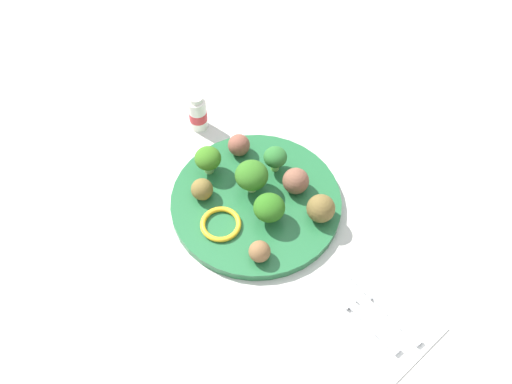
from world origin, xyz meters
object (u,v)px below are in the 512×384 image
Objects in this scene: meatball_front_left at (202,189)px; napkin at (375,314)px; plate at (256,202)px; knife at (380,301)px; pepper_ring_far_rim at (222,225)px; broccoli_floret_mid_right at (275,158)px; meatball_mid_right at (321,208)px; broccoli_floret_far_rim at (208,159)px; meatball_back_left at (239,145)px; broccoli_floret_mid_left at (252,176)px; meatball_far_rim at (296,181)px; meatball_center at (260,251)px; fork at (363,316)px; broccoli_floret_front_left at (269,208)px; yogurt_bottle at (198,114)px.

meatball_front_left is 0.21× the size of napkin.
plate reaches higher than knife.
broccoli_floret_mid_right is at bearing -78.97° from pepper_ring_far_rim.
knife is (-0.16, 0.04, -0.03)m from meatball_mid_right.
broccoli_floret_far_rim is 1.39× the size of meatball_front_left.
meatball_back_left reaches higher than knife.
broccoli_floret_mid_right is 0.06m from broccoli_floret_mid_left.
meatball_far_rim reaches higher than knife.
broccoli_floret_mid_left is 0.08m from meatball_front_left.
meatball_mid_right is 0.27× the size of napkin.
broccoli_floret_mid_left is at bearing 47.11° from meatball_far_rim.
pepper_ring_far_rim is at bearing 101.03° from broccoli_floret_mid_right.
meatball_mid_right is at bearing -159.25° from broccoli_floret_mid_left.
meatball_far_rim reaches higher than pepper_ring_far_rim.
knife is at bearing -70.15° from napkin.
broccoli_floret_far_rim is 0.20m from meatball_mid_right.
pepper_ring_far_rim is at bearing 15.68° from napkin.
meatball_far_rim is (-0.05, 0.00, -0.01)m from broccoli_floret_mid_right.
meatball_center is 0.28× the size of fork.
meatball_mid_right reaches higher than meatball_front_left.
broccoli_floret_front_left is 0.07m from meatball_far_rim.
meatball_back_left is at bearing -26.51° from broccoli_floret_mid_left.
plate is 0.11m from meatball_mid_right.
broccoli_floret_far_rim is 0.08m from broccoli_floret_mid_left.
napkin is (-0.35, 0.05, -0.03)m from meatball_back_left.
meatball_mid_right is 0.07m from meatball_far_rim.
broccoli_floret_mid_left reaches higher than plate.
plate is 0.25m from knife.
plate is 0.08m from broccoli_floret_mid_right.
meatball_center is at bearing 164.62° from broccoli_floret_far_rim.
plate is 0.08m from pepper_ring_far_rim.
broccoli_floret_mid_right is at bearing -17.47° from fork.
yogurt_bottle is at bearing -30.22° from broccoli_floret_far_rim.
broccoli_floret_mid_right is 1.08× the size of meatball_far_rim.
meatball_front_left is 0.95× the size of meatball_back_left.
meatball_mid_right is at bearing -177.87° from meatball_back_left.
broccoli_floret_far_rim is 0.87× the size of broccoli_floret_mid_left.
meatball_back_left is at bearing 16.89° from broccoli_floret_mid_right.
broccoli_floret_mid_left reaches higher than meatball_center.
meatball_back_left reaches higher than fork.
broccoli_floret_far_rim reaches higher than meatball_center.
broccoli_floret_mid_left reaches higher than meatball_back_left.
yogurt_bottle is (0.17, 0.03, -0.01)m from broccoli_floret_mid_right.
meatball_mid_right is 0.29m from yogurt_bottle.
meatball_far_rim is 0.24m from napkin.
fork is at bearing 179.66° from broccoli_floret_far_rim.
napkin is (-0.28, 0.07, -0.04)m from broccoli_floret_mid_right.
meatball_front_left is 0.83× the size of meatball_far_rim.
plate is at bearing 29.32° from meatball_mid_right.
napkin is at bearing -177.51° from broccoli_floret_far_rim.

